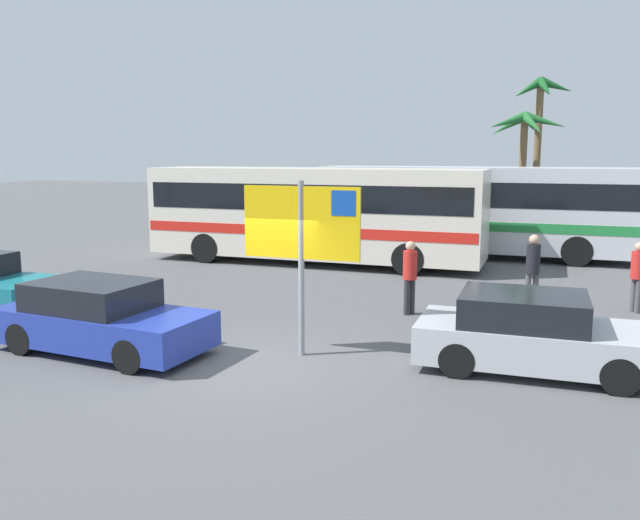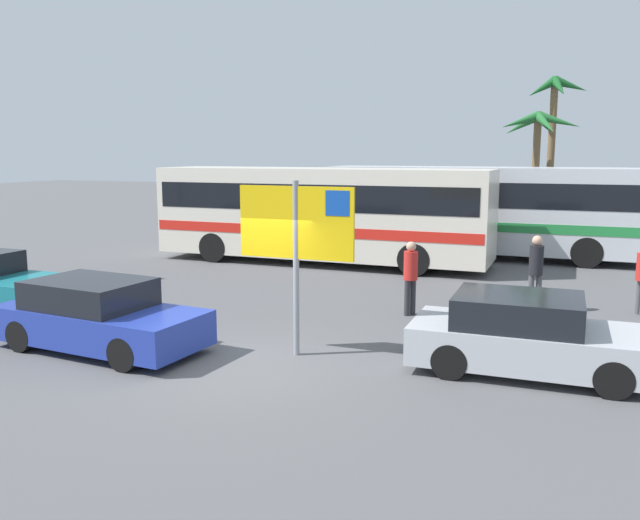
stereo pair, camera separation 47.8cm
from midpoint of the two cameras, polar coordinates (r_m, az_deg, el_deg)
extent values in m
plane|color=#565659|center=(11.76, -6.88, -8.96)|extent=(120.00, 120.00, 0.00)
cube|color=silver|center=(21.82, 0.74, 4.22)|extent=(11.19, 2.60, 2.90)
cube|color=black|center=(21.78, 0.74, 5.66)|extent=(10.74, 2.63, 0.84)
cube|color=red|center=(21.87, 0.74, 2.89)|extent=(11.08, 2.63, 0.32)
cylinder|color=black|center=(22.13, 10.25, 0.95)|extent=(1.00, 0.28, 1.00)
cylinder|color=black|center=(19.86, 8.91, 0.03)|extent=(1.00, 0.28, 1.00)
cylinder|color=black|center=(24.44, -5.90, 1.83)|extent=(1.00, 0.28, 1.00)
cylinder|color=black|center=(22.40, -8.67, 1.09)|extent=(1.00, 0.28, 1.00)
cube|color=silver|center=(23.99, 14.66, 4.38)|extent=(11.19, 2.60, 2.90)
cube|color=black|center=(23.95, 14.72, 5.70)|extent=(10.74, 2.63, 0.84)
cube|color=#23843D|center=(24.04, 14.61, 3.18)|extent=(11.08, 2.63, 0.32)
cylinder|color=black|center=(25.12, 22.75, 1.36)|extent=(1.00, 0.28, 1.00)
cylinder|color=black|center=(22.79, 22.84, 0.60)|extent=(1.00, 0.28, 1.00)
cylinder|color=black|center=(25.90, 7.24, 2.24)|extent=(1.00, 0.28, 1.00)
cylinder|color=black|center=(23.65, 5.82, 1.59)|extent=(1.00, 0.28, 1.00)
cylinder|color=gray|center=(11.77, -0.94, -0.83)|extent=(0.11, 0.11, 3.20)
cube|color=yellow|center=(11.65, -0.95, 3.29)|extent=(2.20, 0.07, 1.30)
cube|color=#1447A8|center=(11.33, 2.79, 4.98)|extent=(0.44, 0.07, 0.44)
cube|color=#B7BABF|center=(11.70, 19.11, -7.03)|extent=(4.01, 1.84, 0.64)
cube|color=black|center=(11.56, 18.08, -4.20)|extent=(2.10, 1.67, 0.52)
cylinder|color=black|center=(12.58, 24.84, -7.13)|extent=(0.60, 0.17, 0.60)
cylinder|color=black|center=(11.02, 25.43, -9.45)|extent=(0.60, 0.17, 0.60)
cylinder|color=black|center=(12.61, 13.54, -6.47)|extent=(0.60, 0.17, 0.60)
cylinder|color=black|center=(11.06, 12.47, -8.68)|extent=(0.60, 0.17, 0.60)
cylinder|color=black|center=(17.31, -22.16, -2.61)|extent=(0.60, 0.16, 0.60)
cube|color=#23389E|center=(12.93, -17.59, -5.40)|extent=(4.20, 2.05, 0.64)
cube|color=black|center=(12.97, -18.50, -2.77)|extent=(2.24, 1.75, 0.52)
cylinder|color=black|center=(12.75, -10.97, -6.20)|extent=(0.61, 0.21, 0.60)
cylinder|color=black|center=(11.60, -15.71, -7.96)|extent=(0.61, 0.21, 0.60)
cylinder|color=black|center=(14.39, -19.03, -4.76)|extent=(0.61, 0.21, 0.60)
cylinder|color=black|center=(13.37, -23.83, -6.11)|extent=(0.61, 0.21, 0.60)
cylinder|color=#4C4C51|center=(16.85, 26.85, -2.90)|extent=(0.13, 0.13, 0.80)
cylinder|color=#2D2D33|center=(15.05, 8.53, -3.30)|extent=(0.13, 0.13, 0.82)
cylinder|color=#2D2D33|center=(15.17, 9.01, -3.20)|extent=(0.13, 0.13, 0.82)
cylinder|color=red|center=(14.96, 8.84, -0.49)|extent=(0.32, 0.32, 0.65)
sphere|color=tan|center=(14.90, 8.88, 1.17)|extent=(0.22, 0.22, 0.22)
cylinder|color=#4C4C51|center=(16.11, 18.74, -2.77)|extent=(0.13, 0.13, 0.87)
cylinder|color=#4C4C51|center=(16.16, 19.35, -2.77)|extent=(0.13, 0.13, 0.87)
cylinder|color=black|center=(15.99, 19.19, -0.03)|extent=(0.32, 0.32, 0.69)
sphere|color=tan|center=(15.93, 19.28, 1.61)|extent=(0.24, 0.24, 0.24)
cylinder|color=brown|center=(30.34, 18.70, 6.69)|extent=(0.32, 0.32, 5.04)
cone|color=#23662D|center=(30.30, 20.59, 11.28)|extent=(1.83, 0.46, 0.91)
cone|color=#23662D|center=(31.14, 19.38, 11.18)|extent=(0.85, 1.88, 1.00)
cone|color=#23662D|center=(30.79, 17.65, 11.17)|extent=(1.78, 1.29, 1.12)
cone|color=#23662D|center=(29.90, 17.53, 11.46)|extent=(1.76, 1.40, 0.92)
cone|color=#23662D|center=(29.60, 19.58, 11.15)|extent=(1.20, 1.81, 1.13)
cylinder|color=brown|center=(31.63, 19.91, 8.16)|extent=(0.32, 0.32, 6.64)
cone|color=#195623|center=(31.85, 21.49, 13.99)|extent=(1.55, 0.67, 0.89)
cone|color=#195623|center=(32.41, 20.59, 13.94)|extent=(0.81, 1.56, 0.91)
cone|color=#195623|center=(32.12, 19.23, 13.98)|extent=(1.50, 1.16, 0.98)
cone|color=#195623|center=(31.43, 19.24, 13.98)|extent=(1.46, 1.18, 1.09)
cone|color=#195623|center=(31.16, 20.63, 13.95)|extent=(0.93, 1.53, 1.08)
camera|label=1|loc=(0.24, -89.07, 0.15)|focal=36.62mm
camera|label=2|loc=(0.24, 90.93, -0.15)|focal=36.62mm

